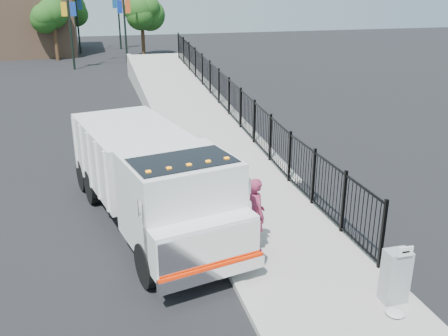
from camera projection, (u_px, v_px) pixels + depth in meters
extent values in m
plane|color=black|center=(221.00, 251.00, 13.44)|extent=(120.00, 120.00, 0.00)
cube|color=#9E998E|center=(319.00, 279.00, 12.07)|extent=(3.55, 12.00, 0.12)
cube|color=#ADAAA3|center=(243.00, 290.00, 11.60)|extent=(0.30, 12.00, 0.16)
cube|color=#9E998E|center=(186.00, 109.00, 28.44)|extent=(3.95, 24.06, 3.19)
cube|color=black|center=(229.00, 108.00, 24.85)|extent=(0.10, 28.00, 1.80)
cube|color=black|center=(148.00, 202.00, 14.97)|extent=(2.68, 7.53, 0.24)
cube|color=white|center=(179.00, 199.00, 12.48)|extent=(3.04, 2.92, 2.20)
cube|color=white|center=(203.00, 242.00, 11.53)|extent=(2.69, 1.31, 1.10)
cube|color=silver|center=(211.00, 250.00, 11.19)|extent=(2.49, 0.63, 0.93)
cube|color=silver|center=(213.00, 273.00, 11.31)|extent=(2.62, 0.76, 0.31)
cube|color=#FF2901|center=(213.00, 267.00, 11.26)|extent=(2.59, 0.62, 0.07)
cube|color=black|center=(183.00, 178.00, 12.02)|extent=(2.67, 1.92, 0.93)
cube|color=white|center=(131.00, 154.00, 15.77)|extent=(3.57, 5.07, 1.87)
cube|color=silver|center=(140.00, 208.00, 10.80)|extent=(0.08, 0.08, 0.38)
cube|color=silver|center=(249.00, 186.00, 11.99)|extent=(0.08, 0.08, 0.38)
cube|color=orange|center=(148.00, 172.00, 11.12)|extent=(0.13, 0.11, 0.07)
cube|color=orange|center=(169.00, 169.00, 11.33)|extent=(0.13, 0.11, 0.07)
cube|color=orange|center=(189.00, 165.00, 11.54)|extent=(0.13, 0.11, 0.07)
cube|color=orange|center=(208.00, 162.00, 11.76)|extent=(0.13, 0.11, 0.07)
cube|color=orange|center=(227.00, 159.00, 11.97)|extent=(0.13, 0.11, 0.07)
cylinder|color=black|center=(148.00, 265.00, 11.75)|extent=(0.58, 1.15, 1.10)
cylinder|color=black|center=(234.00, 243.00, 12.74)|extent=(0.58, 1.15, 1.10)
cylinder|color=black|center=(93.00, 187.00, 16.22)|extent=(0.58, 1.15, 1.10)
cylinder|color=black|center=(160.00, 175.00, 17.22)|extent=(0.58, 1.15, 1.10)
cylinder|color=black|center=(85.00, 175.00, 17.23)|extent=(0.58, 1.15, 1.10)
cylinder|color=black|center=(148.00, 164.00, 18.23)|extent=(0.58, 1.15, 1.10)
imported|color=#882946|center=(256.00, 214.00, 13.00)|extent=(0.54, 0.77, 2.00)
cube|color=gray|center=(395.00, 276.00, 10.94)|extent=(0.55, 0.40, 1.25)
cube|color=white|center=(405.00, 252.00, 10.48)|extent=(0.35, 0.04, 0.22)
ellipsoid|color=silver|center=(395.00, 313.00, 10.65)|extent=(0.42, 0.42, 0.10)
cylinder|color=black|center=(70.00, 19.00, 40.10)|extent=(0.18, 0.18, 8.00)
cube|color=navy|center=(73.00, 9.00, 39.91)|extent=(0.45, 0.04, 1.10)
cube|color=gold|center=(64.00, 9.00, 39.74)|extent=(0.45, 0.04, 1.10)
cylinder|color=black|center=(124.00, 16.00, 44.10)|extent=(0.18, 0.18, 8.00)
cube|color=#DF4D1F|center=(128.00, 7.00, 43.90)|extent=(0.45, 0.04, 1.10)
cube|color=navy|center=(120.00, 7.00, 43.73)|extent=(0.45, 0.04, 1.10)
cylinder|color=black|center=(77.00, 12.00, 49.60)|extent=(0.18, 0.18, 8.00)
cube|color=navy|center=(80.00, 4.00, 49.40)|extent=(0.45, 0.04, 1.10)
cube|color=#E2A50C|center=(72.00, 4.00, 49.23)|extent=(0.45, 0.04, 1.10)
cylinder|color=black|center=(118.00, 11.00, 52.73)|extent=(0.18, 0.18, 8.00)
cube|color=#D4620C|center=(121.00, 3.00, 52.53)|extent=(0.45, 0.04, 1.10)
cube|color=#134B87|center=(114.00, 3.00, 52.36)|extent=(0.45, 0.04, 1.10)
cylinder|color=#382314|center=(56.00, 43.00, 45.83)|extent=(0.36, 0.36, 3.20)
sphere|color=#194714|center=(53.00, 15.00, 44.99)|extent=(2.83, 2.83, 2.83)
cylinder|color=#382314|center=(143.00, 39.00, 48.64)|extent=(0.36, 0.36, 3.20)
sphere|color=#194714|center=(142.00, 14.00, 47.80)|extent=(2.78, 2.78, 2.78)
cylinder|color=#382314|center=(74.00, 34.00, 53.93)|extent=(0.36, 0.36, 3.20)
sphere|color=#194714|center=(72.00, 10.00, 53.09)|extent=(3.02, 3.02, 3.02)
cube|color=#8C664C|center=(22.00, 12.00, 49.69)|extent=(10.00, 10.00, 8.00)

